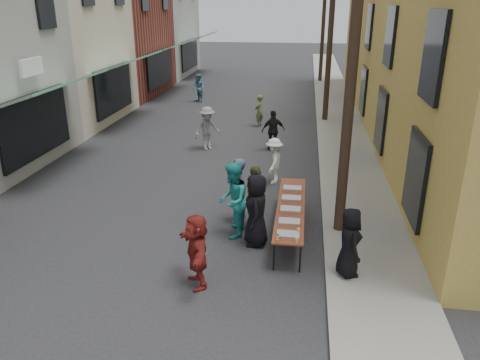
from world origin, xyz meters
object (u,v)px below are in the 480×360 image
(utility_pole_far, at_px, (324,17))
(guest_front_a, at_px, (256,210))
(server, at_px, (349,242))
(guest_front_c, at_px, (233,200))
(serving_table, at_px, (291,208))
(utility_pole_near, at_px, (353,55))
(catering_tray_sausage, at_px, (288,235))
(utility_pole_mid, at_px, (331,27))

(utility_pole_far, distance_m, guest_front_a, 25.25)
(server, bearing_deg, guest_front_c, 44.23)
(guest_front_a, xyz_separation_m, server, (2.12, -1.26, -0.04))
(serving_table, height_order, guest_front_c, guest_front_c)
(utility_pole_near, xyz_separation_m, server, (0.05, -2.16, -3.62))
(utility_pole_far, xyz_separation_m, catering_tray_sausage, (-1.26, -25.85, -3.71))
(catering_tray_sausage, height_order, guest_front_c, guest_front_c)
(utility_pole_far, bearing_deg, guest_front_a, -94.75)
(utility_pole_near, xyz_separation_m, utility_pole_far, (0.00, 24.00, 0.00))
(utility_pole_mid, height_order, guest_front_c, utility_pole_mid)
(serving_table, height_order, server, server)
(server, bearing_deg, guest_front_a, 43.96)
(server, bearing_deg, utility_pole_near, -13.98)
(utility_pole_near, height_order, utility_pole_mid, same)
(utility_pole_far, relative_size, catering_tray_sausage, 18.00)
(utility_pole_near, xyz_separation_m, guest_front_a, (-2.07, -0.90, -3.59))
(guest_front_a, bearing_deg, catering_tray_sausage, 34.56)
(serving_table, height_order, catering_tray_sausage, catering_tray_sausage)
(utility_pole_mid, relative_size, guest_front_c, 4.61)
(utility_pole_mid, bearing_deg, serving_table, -95.88)
(catering_tray_sausage, bearing_deg, utility_pole_near, 55.85)
(utility_pole_far, relative_size, serving_table, 2.25)
(utility_pole_mid, bearing_deg, guest_front_a, -99.12)
(utility_pole_mid, distance_m, guest_front_c, 13.31)
(utility_pole_far, relative_size, guest_front_a, 4.93)
(guest_front_c, xyz_separation_m, server, (2.75, -1.62, -0.10))
(utility_pole_mid, bearing_deg, server, -89.80)
(serving_table, xyz_separation_m, guest_front_c, (-1.44, -0.35, 0.26))
(utility_pole_far, bearing_deg, server, -89.89)
(guest_front_c, bearing_deg, utility_pole_near, 100.02)
(catering_tray_sausage, xyz_separation_m, guest_front_a, (-0.82, 0.95, 0.12))
(serving_table, relative_size, catering_tray_sausage, 8.00)
(guest_front_a, xyz_separation_m, guest_front_c, (-0.63, 0.36, 0.07))
(catering_tray_sausage, bearing_deg, guest_front_a, 130.68)
(utility_pole_mid, xyz_separation_m, guest_front_a, (-2.07, -12.90, -3.59))
(guest_front_c, relative_size, server, 1.26)
(serving_table, distance_m, guest_front_a, 1.09)
(utility_pole_near, bearing_deg, server, -88.68)
(catering_tray_sausage, relative_size, server, 0.32)
(catering_tray_sausage, xyz_separation_m, guest_front_c, (-1.44, 1.30, 0.19))
(serving_table, xyz_separation_m, server, (1.31, -1.96, 0.16))
(utility_pole_mid, xyz_separation_m, server, (0.05, -14.16, -3.62))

